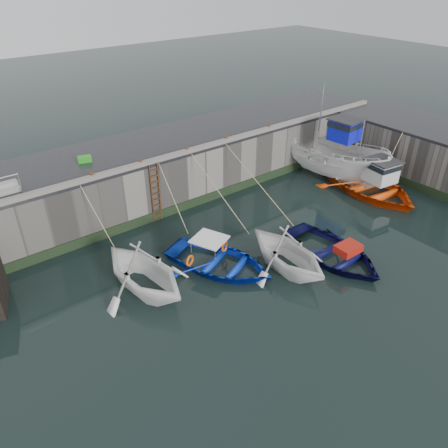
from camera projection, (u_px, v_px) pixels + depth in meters
ground at (328, 305)px, 17.41m from camera, size 120.00×120.00×0.00m
quay_back at (164, 168)px, 25.07m from camera, size 30.00×5.00×3.00m
road_back at (162, 142)px, 24.25m from camera, size 30.00×5.00×0.16m
kerb_back at (185, 152)px, 22.56m from camera, size 30.00×0.30×0.20m
algae_back at (189, 204)px, 24.01m from camera, size 30.00×0.08×0.50m
algae_right at (433, 193)px, 25.19m from camera, size 0.08×15.00×0.50m
ladder at (156, 193)px, 22.24m from camera, size 0.51×0.08×3.20m
boat_near_white at (145, 289)px, 18.27m from camera, size 4.69×5.25×2.50m
boat_near_white_rope at (108, 250)px, 20.69m from camera, size 0.04×3.37×3.10m
boat_near_blue at (219, 267)px, 19.56m from camera, size 5.38×6.13×1.06m
boat_near_blue_rope at (173, 230)px, 22.21m from camera, size 0.04×3.85×3.10m
boat_near_blacktrim at (285, 268)px, 19.52m from camera, size 4.03×4.62×2.36m
boat_near_blacktrim_rope at (220, 223)px, 22.79m from camera, size 0.04×5.36×3.10m
boat_near_navy at (331, 257)px, 20.19m from camera, size 3.79×5.25×1.07m
boat_near_navy_rope at (257, 213)px, 23.71m from camera, size 0.04×6.02×3.10m
boat_far_white at (332, 159)px, 26.97m from camera, size 3.57×7.87×5.95m
boat_far_orange at (370, 186)px, 25.56m from camera, size 5.41×6.98×4.33m
fish_crate at (85, 159)px, 21.67m from camera, size 0.74×0.57×0.28m
bollard_a at (92, 176)px, 20.01m from camera, size 0.18×0.18×0.28m
bollard_b at (141, 163)px, 21.31m from camera, size 0.18×0.18×0.28m
bollard_c at (187, 150)px, 22.71m from camera, size 0.18×0.18×0.28m
bollard_d at (226, 139)px, 24.07m from camera, size 0.18×0.18×0.28m
bollard_e at (269, 127)px, 25.73m from camera, size 0.18×0.18×0.28m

